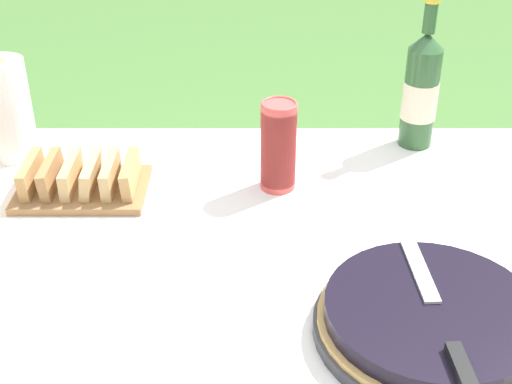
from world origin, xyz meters
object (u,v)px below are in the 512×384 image
berry_tart (430,319)px  serving_knife (438,314)px  cider_bottle_green (420,90)px  paper_towel_roll (5,109)px  bread_board (81,181)px  cup_stack (277,146)px

berry_tart → serving_knife: 0.05m
cider_bottle_green → paper_towel_roll: (-0.91, -0.05, -0.02)m
berry_tart → serving_knife: serving_knife is taller
bread_board → cider_bottle_green: bearing=17.0°
cup_stack → cider_bottle_green: 0.38m
cup_stack → berry_tart: bearing=-63.6°
bread_board → berry_tart: bearing=-34.2°
paper_towel_roll → bread_board: (0.19, -0.17, -0.08)m
serving_knife → paper_towel_roll: bearing=49.6°
cider_bottle_green → bread_board: (-0.72, -0.22, -0.10)m
paper_towel_roll → serving_knife: bearing=-37.2°
serving_knife → paper_towel_roll: paper_towel_roll is taller
cup_stack → cider_bottle_green: bearing=31.3°
cider_bottle_green → serving_knife: bearing=-98.3°
serving_knife → bread_board: 0.77m
cup_stack → paper_towel_roll: (-0.59, 0.14, 0.02)m
cup_stack → bread_board: 0.40m
serving_knife → bread_board: same height
berry_tart → cider_bottle_green: bearing=81.1°
serving_knife → cider_bottle_green: 0.68m
cup_stack → bread_board: size_ratio=0.73×
serving_knife → cup_stack: (-0.22, 0.47, 0.03)m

